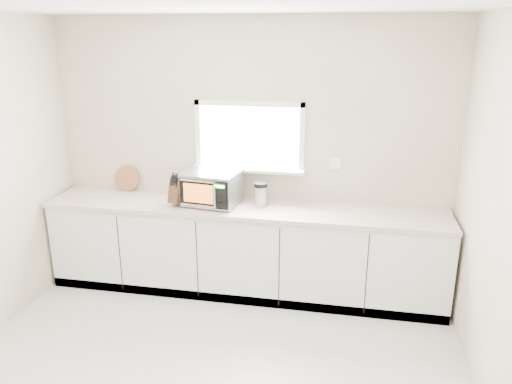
# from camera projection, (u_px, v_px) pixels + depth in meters

# --- Properties ---
(back_wall) EXTENTS (4.00, 0.17, 2.70)m
(back_wall) POSITION_uv_depth(u_px,v_px,m) (250.00, 154.00, 5.00)
(back_wall) COLOR beige
(back_wall) RESTS_ON ground
(cabinets) EXTENTS (3.92, 0.60, 0.88)m
(cabinets) POSITION_uv_depth(u_px,v_px,m) (244.00, 251.00, 5.01)
(cabinets) COLOR silver
(cabinets) RESTS_ON ground
(countertop) EXTENTS (3.92, 0.64, 0.04)m
(countertop) POSITION_uv_depth(u_px,v_px,m) (244.00, 208.00, 4.86)
(countertop) COLOR beige
(countertop) RESTS_ON cabinets
(microwave) EXTENTS (0.55, 0.47, 0.33)m
(microwave) POSITION_uv_depth(u_px,v_px,m) (212.00, 188.00, 4.85)
(microwave) COLOR black
(microwave) RESTS_ON countertop
(knife_block) EXTENTS (0.18, 0.26, 0.34)m
(knife_block) POSITION_uv_depth(u_px,v_px,m) (179.00, 191.00, 4.85)
(knife_block) COLOR #4F2D1C
(knife_block) RESTS_ON countertop
(cutting_board) EXTENTS (0.27, 0.07, 0.27)m
(cutting_board) POSITION_uv_depth(u_px,v_px,m) (127.00, 178.00, 5.28)
(cutting_board) COLOR #9F643D
(cutting_board) RESTS_ON countertop
(coffee_grinder) EXTENTS (0.14, 0.14, 0.24)m
(coffee_grinder) POSITION_uv_depth(u_px,v_px,m) (261.00, 194.00, 4.84)
(coffee_grinder) COLOR #A8ABB0
(coffee_grinder) RESTS_ON countertop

